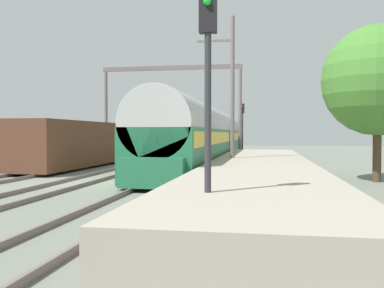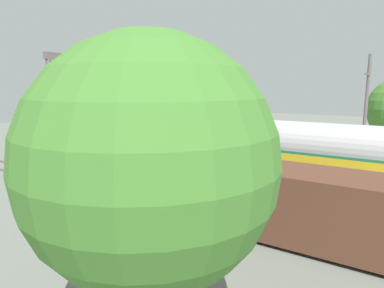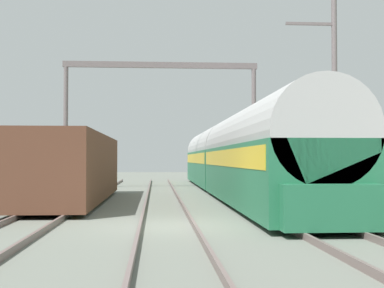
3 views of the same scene
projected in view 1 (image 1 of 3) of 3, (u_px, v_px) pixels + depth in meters
ground at (80, 183)px, 18.31m from camera, size 120.00×120.00×0.00m
track_far_west at (0, 179)px, 18.95m from camera, size 1.51×60.00×0.16m
track_west at (80, 181)px, 18.31m from camera, size 1.52×60.00×0.16m
track_east at (167, 183)px, 17.67m from camera, size 1.51×60.00×0.16m
platform at (260, 171)px, 18.99m from camera, size 4.40×28.00×0.90m
passenger_train at (210, 136)px, 31.33m from camera, size 2.93×32.85×3.82m
freight_car at (78, 144)px, 26.89m from camera, size 2.80×13.00×2.70m
person_crossing at (226, 149)px, 30.81m from camera, size 0.26×0.41×1.73m
railway_signal_near at (208, 78)px, 8.76m from camera, size 0.36×0.30×5.08m
railway_signal_far at (242, 122)px, 40.50m from camera, size 0.36×0.30×4.98m
catenary_gantry at (171, 93)px, 36.04m from camera, size 12.03×0.28×7.86m
catenary_pole_east_mid at (232, 93)px, 21.38m from camera, size 1.90×0.20×8.00m
tree_east_background at (378, 81)px, 18.54m from camera, size 4.82×4.82×6.85m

